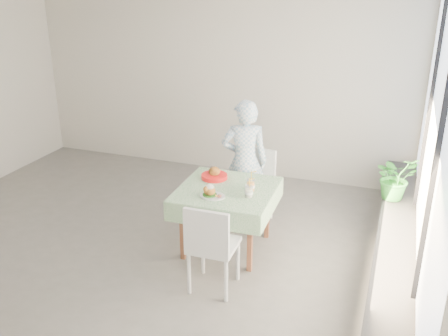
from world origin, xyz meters
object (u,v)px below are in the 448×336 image
at_px(chair_far, 252,200).
at_px(potted_plant, 395,177).
at_px(diner, 245,162).
at_px(main_dish, 211,193).
at_px(cafe_table, 227,211).
at_px(juice_cup_orange, 251,185).
at_px(chair_near, 213,262).

height_order(chair_far, potted_plant, potted_plant).
bearing_deg(potted_plant, diner, -174.33).
distance_m(main_dish, potted_plant, 2.17).
xyz_separation_m(cafe_table, diner, (-0.03, 0.74, 0.33)).
xyz_separation_m(diner, juice_cup_orange, (0.30, -0.71, 0.02)).
bearing_deg(chair_far, main_dish, -99.36).
distance_m(chair_far, main_dish, 1.13).
bearing_deg(diner, chair_far, 161.74).
distance_m(main_dish, juice_cup_orange, 0.45).
bearing_deg(juice_cup_orange, diner, 112.58).
height_order(chair_far, diner, diner).
relative_size(cafe_table, juice_cup_orange, 3.88).
height_order(cafe_table, chair_far, chair_far).
height_order(chair_near, diner, diner).
bearing_deg(diner, potted_plant, 166.26).
xyz_separation_m(chair_far, chair_near, (0.06, -1.53, 0.01)).
bearing_deg(juice_cup_orange, chair_near, -98.75).
relative_size(diner, potted_plant, 2.97).
xyz_separation_m(juice_cup_orange, potted_plant, (1.47, 0.89, -0.04)).
bearing_deg(main_dish, chair_far, 80.64).
distance_m(cafe_table, chair_far, 0.77).
xyz_separation_m(chair_far, potted_plant, (1.65, 0.17, 0.48)).
bearing_deg(cafe_table, chair_near, -79.88).
bearing_deg(chair_far, potted_plant, 5.98).
height_order(diner, main_dish, diner).
height_order(cafe_table, diner, diner).
relative_size(chair_far, juice_cup_orange, 3.35).
height_order(chair_far, main_dish, chair_far).
distance_m(chair_near, diner, 1.61).
bearing_deg(chair_near, chair_far, 92.27).
bearing_deg(chair_near, main_dish, 113.28).
xyz_separation_m(cafe_table, potted_plant, (1.73, 0.92, 0.30)).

